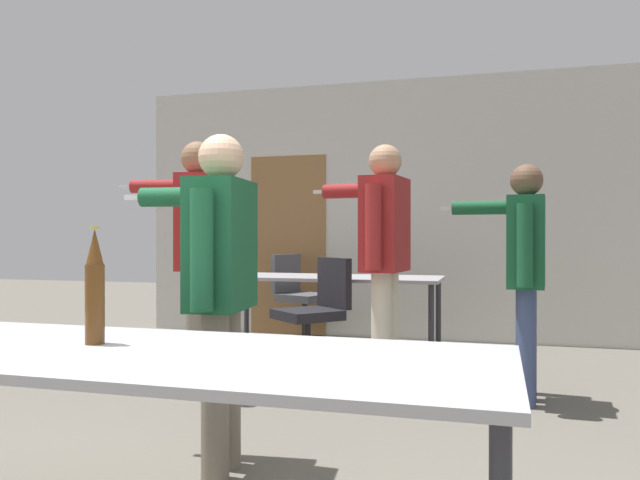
{
  "coord_description": "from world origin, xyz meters",
  "views": [
    {
      "loc": [
        1.23,
        -1.5,
        1.12
      ],
      "look_at": [
        0.17,
        2.18,
        1.1
      ],
      "focal_mm": 35.0,
      "sensor_mm": 36.0,
      "label": 1
    }
  ],
  "objects": [
    {
      "name": "back_wall",
      "position": [
        -0.03,
        5.34,
        1.41
      ],
      "size": [
        5.62,
        0.12,
        2.84
      ],
      "color": "beige",
      "rests_on": "ground_plane"
    },
    {
      "name": "conference_table_near",
      "position": [
        0.14,
        0.27,
        0.7
      ],
      "size": [
        2.31,
        0.84,
        0.76
      ],
      "color": "#A8A8AD",
      "rests_on": "ground_plane"
    },
    {
      "name": "conference_table_far",
      "position": [
        -0.27,
        4.06,
        0.69
      ],
      "size": [
        2.05,
        0.76,
        0.76
      ],
      "color": "#A8A8AD",
      "rests_on": "ground_plane"
    },
    {
      "name": "person_right_polo",
      "position": [
        -0.88,
        2.6,
        1.1
      ],
      "size": [
        0.89,
        0.61,
        1.81
      ],
      "rotation": [
        0.0,
        0.0,
        1.77
      ],
      "color": "slate",
      "rests_on": "ground_plane"
    },
    {
      "name": "person_far_watching",
      "position": [
        1.4,
        2.9,
        0.97
      ],
      "size": [
        0.73,
        0.66,
        1.61
      ],
      "rotation": [
        0.0,
        0.0,
        1.49
      ],
      "color": "#3D4C75",
      "rests_on": "ground_plane"
    },
    {
      "name": "person_left_plaid",
      "position": [
        -0.04,
        1.19,
        0.96
      ],
      "size": [
        0.78,
        0.62,
        1.6
      ],
      "rotation": [
        0.0,
        0.0,
        1.67
      ],
      "color": "slate",
      "rests_on": "ground_plane"
    },
    {
      "name": "person_center_tall",
      "position": [
        0.42,
        2.98,
        1.08
      ],
      "size": [
        0.8,
        0.75,
        1.79
      ],
      "rotation": [
        0.0,
        0.0,
        1.47
      ],
      "color": "beige",
      "rests_on": "ground_plane"
    },
    {
      "name": "office_chair_side_rolled",
      "position": [
        -0.84,
        4.9,
        0.44
      ],
      "size": [
        0.65,
        0.61,
        0.93
      ],
      "rotation": [
        0.0,
        0.0,
        4.35
      ],
      "color": "black",
      "rests_on": "ground_plane"
    },
    {
      "name": "office_chair_far_right",
      "position": [
        -0.22,
        3.42,
        0.45
      ],
      "size": [
        0.68,
        0.69,
        0.94
      ],
      "rotation": [
        0.0,
        0.0,
        2.41
      ],
      "color": "black",
      "rests_on": "ground_plane"
    },
    {
      "name": "beer_bottle",
      "position": [
        -0.09,
        0.32,
        0.94
      ],
      "size": [
        0.06,
        0.06,
        0.4
      ],
      "color": "#563314",
      "rests_on": "conference_table_near"
    }
  ]
}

